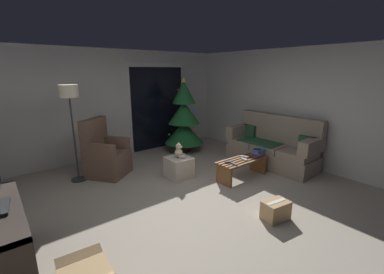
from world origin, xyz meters
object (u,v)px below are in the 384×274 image
(coffee_table, at_px, (242,165))
(remote_silver, at_px, (244,159))
(remote_white, at_px, (244,157))
(book_stack, at_px, (258,153))
(media_shelf, at_px, (1,250))
(ottoman, at_px, (179,167))
(cell_phone, at_px, (257,149))
(armchair, at_px, (106,155))
(remote_black, at_px, (229,162))
(couch, at_px, (272,147))
(christmas_tree, at_px, (184,119))
(cardboard_box_taped_mid_floor, at_px, (276,210))
(teddy_bear_cream, at_px, (179,151))
(floor_lamp, at_px, (70,101))

(coffee_table, bearing_deg, remote_silver, -100.94)
(remote_white, xyz_separation_m, remote_silver, (-0.13, -0.10, 0.00))
(book_stack, height_order, media_shelf, media_shelf)
(ottoman, bearing_deg, cell_phone, -33.20)
(remote_silver, height_order, armchair, armchair)
(remote_black, xyz_separation_m, remote_silver, (0.33, -0.08, 0.00))
(couch, bearing_deg, christmas_tree, 114.90)
(christmas_tree, xyz_separation_m, armchair, (-2.15, -0.30, -0.43))
(armchair, bearing_deg, media_shelf, -131.29)
(couch, xyz_separation_m, remote_silver, (-1.10, -0.14, -0.01))
(cell_phone, xyz_separation_m, cardboard_box_taped_mid_floor, (-1.07, -1.17, -0.40))
(book_stack, distance_m, cell_phone, 0.07)
(remote_silver, xyz_separation_m, teddy_bear_cream, (-0.92, 0.82, 0.13))
(remote_white, bearing_deg, cardboard_box_taped_mid_floor, -156.80)
(remote_black, bearing_deg, christmas_tree, -2.19)
(couch, xyz_separation_m, floor_lamp, (-3.59, 1.77, 1.11))
(cell_phone, bearing_deg, ottoman, 117.73)
(remote_white, height_order, remote_silver, same)
(couch, xyz_separation_m, armchair, (-3.08, 1.69, 0.00))
(coffee_table, bearing_deg, remote_black, 174.89)
(coffee_table, xyz_separation_m, book_stack, (0.37, -0.08, 0.20))
(teddy_bear_cream, bearing_deg, coffee_table, -39.67)
(coffee_table, height_order, cardboard_box_taped_mid_floor, coffee_table)
(media_shelf, bearing_deg, remote_silver, 2.85)
(cardboard_box_taped_mid_floor, bearing_deg, coffee_table, 59.76)
(couch, height_order, christmas_tree, christmas_tree)
(book_stack, bearing_deg, armchair, 141.67)
(cardboard_box_taped_mid_floor, bearing_deg, christmas_tree, 75.09)
(cell_phone, relative_size, ottoman, 0.33)
(remote_white, bearing_deg, cell_phone, -61.48)
(ottoman, height_order, teddy_bear_cream, teddy_bear_cream)
(coffee_table, xyz_separation_m, floor_lamp, (-2.50, 1.87, 1.25))
(book_stack, relative_size, floor_lamp, 0.16)
(couch, relative_size, floor_lamp, 1.11)
(coffee_table, height_order, remote_silver, remote_silver)
(media_shelf, bearing_deg, couch, 3.84)
(coffee_table, xyz_separation_m, remote_white, (0.12, 0.06, 0.14))
(coffee_table, xyz_separation_m, armchair, (-1.99, 1.79, 0.15))
(christmas_tree, height_order, armchair, christmas_tree)
(coffee_table, distance_m, remote_white, 0.19)
(book_stack, xyz_separation_m, cardboard_box_taped_mid_floor, (-1.09, -1.16, -0.33))
(ottoman, xyz_separation_m, cardboard_box_taped_mid_floor, (0.22, -2.02, -0.07))
(remote_silver, xyz_separation_m, cell_phone, (0.36, -0.02, 0.13))
(remote_black, xyz_separation_m, ottoman, (-0.60, 0.75, -0.19))
(remote_white, xyz_separation_m, book_stack, (0.25, -0.13, 0.06))
(media_shelf, bearing_deg, cardboard_box_taped_mid_floor, -18.30)
(media_shelf, relative_size, teddy_bear_cream, 4.91)
(coffee_table, xyz_separation_m, teddy_bear_cream, (-0.93, 0.77, 0.27))
(teddy_bear_cream, bearing_deg, floor_lamp, 145.20)
(ottoman, bearing_deg, book_stack, -33.19)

